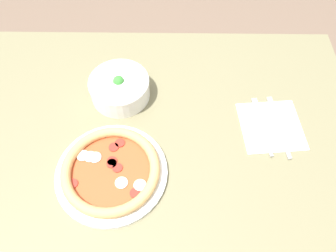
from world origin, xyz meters
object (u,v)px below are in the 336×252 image
Objects in this scene: pizza at (111,171)px; bowl at (118,87)px; fork at (263,126)px; knife at (280,129)px.

bowl is (-0.00, 0.26, 0.02)m from pizza.
fork is 0.05m from knife.
bowl is 0.85× the size of knife.
bowl is at bearing 68.58° from fork.
pizza is 0.47m from knife.
bowl is 0.90× the size of fork.
fork is 0.94× the size of knife.
fork is (0.40, 0.15, -0.01)m from pizza.
pizza is 1.38× the size of knife.
pizza is at bearing -89.10° from bowl.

